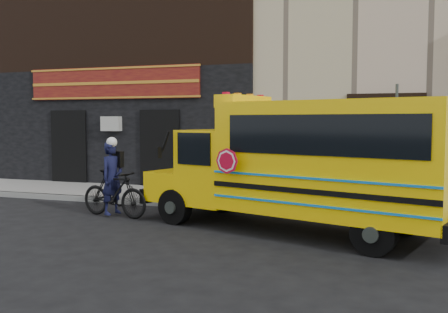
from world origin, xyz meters
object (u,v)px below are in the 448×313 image
Objects in this scene: school_bus at (307,161)px; cyclist at (112,180)px; sign_pole at (396,144)px; bicycle at (114,193)px.

cyclist is at bearing 176.30° from school_bus.
school_bus is 3.02m from sign_pole.
school_bus is at bearing -78.19° from cyclist.
school_bus is 4.84m from bicycle.
sign_pole reaches higher than bicycle.
cyclist is (-0.09, 0.08, 0.32)m from bicycle.
bicycle is 1.07× the size of cyclist.
sign_pole is (1.77, 2.43, 0.28)m from school_bus.
sign_pole is 7.00m from cyclist.
sign_pole reaches higher than school_bus.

